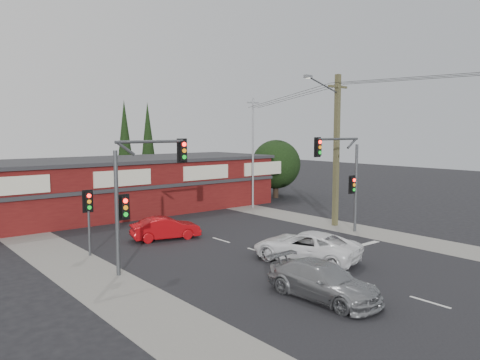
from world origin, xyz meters
TOP-DOWN VIEW (x-y plane):
  - ground at (0.00, 0.00)m, footprint 120.00×120.00m
  - road_strip at (0.00, 5.00)m, footprint 14.00×70.00m
  - verge_left at (-8.50, 5.00)m, footprint 3.00×70.00m
  - verge_right at (8.50, 5.00)m, footprint 3.00×70.00m
  - stop_line at (3.50, -1.50)m, footprint 6.50×0.35m
  - white_suv at (0.53, -1.68)m, footprint 3.80×5.75m
  - silver_suv at (-2.76, -5.60)m, footprint 2.08×4.77m
  - red_sedan at (-2.35, 6.72)m, footprint 4.21×2.34m
  - lane_dashes at (0.00, -5.17)m, footprint 0.12×27.25m
  - shop_building at (-0.99, 16.99)m, footprint 27.30×8.40m
  - tree_cluster at (14.69, 15.44)m, footprint 5.90×5.10m
  - conifer_near at (3.50, 24.00)m, footprint 1.80×1.80m
  - conifer_far at (7.00, 26.00)m, footprint 1.80×1.80m
  - traffic_mast_left at (-6.43, 2.00)m, footprint 3.77×0.27m
  - traffic_mast_right at (6.86, 1.00)m, footprint 3.96×0.27m
  - pedestal_signal at (-7.20, 6.01)m, footprint 0.55×0.27m
  - utility_pole at (8.36, 2.99)m, footprint 4.38×0.59m
  - steel_pole at (9.00, 12.00)m, footprint 1.20×0.16m
  - power_lines at (8.47, -2.47)m, footprint 2.01×29.00m

SIDE VIEW (x-z plane):
  - ground at x=0.00m, z-range 0.00..0.00m
  - road_strip at x=0.00m, z-range 0.00..0.01m
  - verge_left at x=-8.50m, z-range 0.00..0.02m
  - verge_right at x=8.50m, z-range 0.00..0.02m
  - stop_line at x=3.50m, z-range 0.01..0.02m
  - lane_dashes at x=0.00m, z-range 0.01..0.02m
  - red_sedan at x=-2.35m, z-range 0.00..1.32m
  - silver_suv at x=-2.76m, z-range 0.00..1.37m
  - white_suv at x=0.53m, z-range 0.00..1.47m
  - shop_building at x=-0.99m, z-range 0.02..4.25m
  - pedestal_signal at x=-7.20m, z-range 0.72..4.09m
  - tree_cluster at x=14.69m, z-range 0.15..5.65m
  - traffic_mast_left at x=-6.43m, z-range 0.94..6.92m
  - traffic_mast_right at x=6.86m, z-range 0.96..6.93m
  - steel_pole at x=9.00m, z-range 0.20..9.20m
  - utility_pole at x=8.36m, z-range 0.40..10.40m
  - conifer_near at x=3.50m, z-range 0.85..10.10m
  - conifer_far at x=7.00m, z-range 0.85..10.10m
  - power_lines at x=8.47m, z-range 8.43..9.65m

